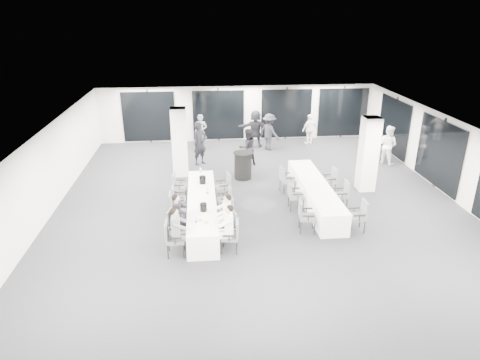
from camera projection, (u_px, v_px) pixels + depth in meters
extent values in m
cube|color=#242429|center=(259.00, 205.00, 15.01)|extent=(14.00, 16.00, 0.02)
cube|color=white|center=(260.00, 127.00, 13.96)|extent=(14.00, 16.00, 0.02)
cube|color=beige|center=(45.00, 174.00, 13.87)|extent=(0.02, 16.00, 2.80)
cube|color=beige|center=(456.00, 161.00, 15.10)|extent=(0.02, 16.00, 2.80)
cube|color=beige|center=(238.00, 113.00, 21.88)|extent=(14.00, 0.02, 2.80)
cube|color=beige|center=(325.00, 333.00, 7.09)|extent=(14.00, 0.02, 2.80)
cube|color=black|center=(238.00, 115.00, 21.83)|extent=(13.60, 0.06, 2.50)
cube|color=black|center=(439.00, 153.00, 16.04)|extent=(0.06, 14.00, 2.50)
cube|color=silver|center=(180.00, 142.00, 17.19)|extent=(0.60, 0.60, 2.80)
cube|color=silver|center=(368.00, 154.00, 15.78)|extent=(0.60, 0.60, 2.80)
cube|color=white|center=(202.00, 209.00, 13.84)|extent=(0.90, 5.00, 0.75)
cube|color=white|center=(315.00, 194.00, 14.98)|extent=(0.90, 5.00, 0.75)
cylinder|color=black|center=(243.00, 166.00, 17.14)|extent=(0.69, 0.69, 1.09)
cylinder|color=black|center=(243.00, 153.00, 16.94)|extent=(0.79, 0.79, 0.02)
cube|color=#4A4C50|center=(176.00, 239.00, 11.80)|extent=(0.50, 0.52, 0.09)
cube|color=#4A4C50|center=(166.00, 230.00, 11.67)|extent=(0.07, 0.49, 0.49)
cylinder|color=black|center=(169.00, 244.00, 12.08)|extent=(0.04, 0.04, 0.44)
cylinder|color=black|center=(168.00, 252.00, 11.68)|extent=(0.04, 0.04, 0.44)
cylinder|color=black|center=(184.00, 243.00, 12.11)|extent=(0.04, 0.04, 0.44)
cylinder|color=black|center=(184.00, 251.00, 11.71)|extent=(0.04, 0.04, 0.44)
cube|color=black|center=(176.00, 229.00, 11.98)|extent=(0.37, 0.05, 0.04)
cube|color=black|center=(175.00, 238.00, 11.48)|extent=(0.37, 0.05, 0.04)
cube|color=#4A4C50|center=(177.00, 225.00, 12.65)|extent=(0.55, 0.57, 0.08)
cube|color=#4A4C50|center=(170.00, 217.00, 12.58)|extent=(0.17, 0.45, 0.45)
cylinder|color=black|center=(173.00, 229.00, 12.95)|extent=(0.04, 0.04, 0.40)
cylinder|color=black|center=(169.00, 235.00, 12.59)|extent=(0.04, 0.04, 0.40)
cylinder|color=black|center=(186.00, 230.00, 12.89)|extent=(0.04, 0.04, 0.40)
cylinder|color=black|center=(182.00, 236.00, 12.53)|extent=(0.04, 0.04, 0.40)
cube|color=black|center=(179.00, 217.00, 12.81)|extent=(0.33, 0.12, 0.04)
cube|color=black|center=(174.00, 224.00, 12.37)|extent=(0.33, 0.12, 0.04)
cube|color=#4A4C50|center=(178.00, 209.00, 13.58)|extent=(0.50, 0.52, 0.09)
cube|color=#4A4C50|center=(170.00, 201.00, 13.45)|extent=(0.07, 0.50, 0.49)
cylinder|color=black|center=(172.00, 214.00, 13.85)|extent=(0.04, 0.04, 0.44)
cylinder|color=black|center=(172.00, 220.00, 13.46)|extent=(0.04, 0.04, 0.44)
cylinder|color=black|center=(186.00, 213.00, 13.90)|extent=(0.04, 0.04, 0.44)
cylinder|color=black|center=(185.00, 219.00, 13.50)|extent=(0.04, 0.04, 0.44)
cube|color=black|center=(178.00, 200.00, 13.76)|extent=(0.37, 0.05, 0.04)
cube|color=black|center=(178.00, 207.00, 13.26)|extent=(0.37, 0.05, 0.04)
cube|color=#4A4C50|center=(179.00, 199.00, 14.43)|extent=(0.44, 0.46, 0.07)
cube|color=#4A4C50|center=(173.00, 193.00, 14.31)|extent=(0.07, 0.43, 0.42)
cylinder|color=black|center=(174.00, 203.00, 14.66)|extent=(0.03, 0.03, 0.38)
cylinder|color=black|center=(174.00, 208.00, 14.32)|extent=(0.03, 0.03, 0.38)
cylinder|color=black|center=(185.00, 203.00, 14.70)|extent=(0.03, 0.03, 0.38)
cylinder|color=black|center=(185.00, 207.00, 14.36)|extent=(0.03, 0.03, 0.38)
cube|color=black|center=(179.00, 192.00, 14.58)|extent=(0.31, 0.05, 0.04)
cube|color=black|center=(179.00, 198.00, 14.16)|extent=(0.31, 0.05, 0.04)
cube|color=#4A4C50|center=(180.00, 187.00, 15.34)|extent=(0.50, 0.52, 0.08)
cube|color=#4A4C50|center=(174.00, 180.00, 15.24)|extent=(0.10, 0.46, 0.46)
cylinder|color=black|center=(176.00, 191.00, 15.62)|extent=(0.04, 0.04, 0.41)
cylinder|color=black|center=(174.00, 195.00, 15.24)|extent=(0.04, 0.04, 0.41)
cylinder|color=black|center=(187.00, 191.00, 15.62)|extent=(0.04, 0.04, 0.41)
cylinder|color=black|center=(186.00, 195.00, 15.24)|extent=(0.04, 0.04, 0.41)
cube|color=black|center=(181.00, 180.00, 15.51)|extent=(0.34, 0.07, 0.04)
cube|color=black|center=(179.00, 185.00, 15.04)|extent=(0.34, 0.07, 0.04)
cube|color=#4A4C50|center=(230.00, 237.00, 11.99)|extent=(0.52, 0.54, 0.08)
cube|color=#4A4C50|center=(237.00, 229.00, 11.88)|extent=(0.12, 0.47, 0.46)
cylinder|color=black|center=(237.00, 248.00, 11.89)|extent=(0.04, 0.04, 0.41)
cylinder|color=black|center=(237.00, 241.00, 12.26)|extent=(0.04, 0.04, 0.41)
cylinder|color=black|center=(222.00, 248.00, 11.90)|extent=(0.04, 0.04, 0.41)
cylinder|color=black|center=(223.00, 241.00, 12.27)|extent=(0.04, 0.04, 0.41)
cube|color=black|center=(229.00, 236.00, 11.69)|extent=(0.34, 0.08, 0.04)
cube|color=black|center=(230.00, 227.00, 12.15)|extent=(0.34, 0.08, 0.04)
cube|color=#4A4C50|center=(228.00, 226.00, 12.66)|extent=(0.49, 0.51, 0.07)
cube|color=#4A4C50|center=(234.00, 218.00, 12.62)|extent=(0.13, 0.42, 0.42)
cylinder|color=black|center=(236.00, 235.00, 12.63)|extent=(0.03, 0.03, 0.37)
cylinder|color=black|center=(232.00, 229.00, 12.95)|extent=(0.03, 0.03, 0.37)
cylinder|color=black|center=(224.00, 237.00, 12.54)|extent=(0.03, 0.03, 0.37)
cylinder|color=black|center=(221.00, 231.00, 12.86)|extent=(0.03, 0.03, 0.37)
cube|color=black|center=(230.00, 225.00, 12.40)|extent=(0.31, 0.10, 0.04)
cube|color=black|center=(226.00, 218.00, 12.81)|extent=(0.31, 0.10, 0.04)
cube|color=#4A4C50|center=(226.00, 211.00, 13.62)|extent=(0.46, 0.48, 0.07)
cube|color=#4A4C50|center=(232.00, 203.00, 13.56)|extent=(0.09, 0.43, 0.42)
cylinder|color=black|center=(232.00, 219.00, 13.56)|extent=(0.03, 0.03, 0.38)
cylinder|color=black|center=(230.00, 214.00, 13.90)|extent=(0.03, 0.03, 0.38)
cylinder|color=black|center=(221.00, 220.00, 13.50)|extent=(0.03, 0.03, 0.38)
cylinder|color=black|center=(219.00, 215.00, 13.84)|extent=(0.03, 0.03, 0.38)
cube|color=black|center=(227.00, 209.00, 13.35)|extent=(0.32, 0.07, 0.04)
cube|color=black|center=(224.00, 203.00, 13.77)|extent=(0.32, 0.07, 0.04)
cube|color=#4A4C50|center=(224.00, 200.00, 14.36)|extent=(0.46, 0.47, 0.07)
cube|color=#4A4C50|center=(230.00, 193.00, 14.29)|extent=(0.08, 0.43, 0.43)
cylinder|color=black|center=(230.00, 208.00, 14.30)|extent=(0.03, 0.03, 0.38)
cylinder|color=black|center=(229.00, 204.00, 14.64)|extent=(0.03, 0.03, 0.38)
cylinder|color=black|center=(219.00, 209.00, 14.25)|extent=(0.03, 0.03, 0.38)
cylinder|color=black|center=(218.00, 204.00, 14.59)|extent=(0.03, 0.03, 0.38)
cube|color=black|center=(225.00, 199.00, 14.09)|extent=(0.32, 0.06, 0.04)
cube|color=black|center=(223.00, 193.00, 14.51)|extent=(0.32, 0.06, 0.04)
cube|color=#4A4C50|center=(222.00, 188.00, 15.23)|extent=(0.57, 0.58, 0.08)
cube|color=#4A4C50|center=(229.00, 180.00, 15.19)|extent=(0.16, 0.48, 0.48)
cylinder|color=black|center=(230.00, 196.00, 15.20)|extent=(0.04, 0.04, 0.43)
cylinder|color=black|center=(227.00, 191.00, 15.57)|extent=(0.04, 0.04, 0.43)
cylinder|color=black|center=(218.00, 197.00, 15.08)|extent=(0.04, 0.04, 0.43)
cylinder|color=black|center=(216.00, 193.00, 15.45)|extent=(0.04, 0.04, 0.43)
cube|color=black|center=(224.00, 186.00, 14.93)|extent=(0.36, 0.11, 0.04)
cube|color=black|center=(221.00, 180.00, 15.39)|extent=(0.36, 0.11, 0.04)
cube|color=#4A4C50|center=(307.00, 217.00, 13.06)|extent=(0.54, 0.56, 0.08)
cube|color=#4A4C50|center=(300.00, 209.00, 12.96)|extent=(0.12, 0.49, 0.48)
cylinder|color=black|center=(299.00, 222.00, 13.36)|extent=(0.04, 0.04, 0.43)
cylinder|color=black|center=(301.00, 228.00, 12.97)|extent=(0.04, 0.04, 0.43)
cylinder|color=black|center=(313.00, 222.00, 13.35)|extent=(0.04, 0.04, 0.43)
cylinder|color=black|center=(315.00, 228.00, 12.96)|extent=(0.04, 0.04, 0.43)
cube|color=black|center=(307.00, 208.00, 13.24)|extent=(0.36, 0.09, 0.04)
cube|color=black|center=(309.00, 216.00, 12.75)|extent=(0.36, 0.09, 0.04)
cube|color=#4A4C50|center=(296.00, 196.00, 14.53)|extent=(0.49, 0.51, 0.08)
cube|color=#4A4C50|center=(290.00, 189.00, 14.40)|extent=(0.06, 0.48, 0.48)
cylinder|color=black|center=(288.00, 201.00, 14.80)|extent=(0.04, 0.04, 0.43)
cylinder|color=black|center=(291.00, 206.00, 14.41)|extent=(0.04, 0.04, 0.43)
cylinder|color=black|center=(300.00, 200.00, 14.84)|extent=(0.04, 0.04, 0.43)
cylinder|color=black|center=(303.00, 205.00, 14.45)|extent=(0.04, 0.04, 0.43)
cube|color=black|center=(295.00, 188.00, 14.70)|extent=(0.36, 0.04, 0.04)
cube|color=black|center=(298.00, 194.00, 14.22)|extent=(0.36, 0.04, 0.04)
cube|color=#4A4C50|center=(288.00, 180.00, 15.87)|extent=(0.56, 0.58, 0.08)
cube|color=#4A4C50|center=(282.00, 174.00, 15.71)|extent=(0.14, 0.49, 0.49)
cylinder|color=black|center=(280.00, 185.00, 16.11)|extent=(0.04, 0.04, 0.43)
cylinder|color=black|center=(284.00, 189.00, 15.73)|extent=(0.04, 0.04, 0.43)
cylinder|color=black|center=(290.00, 184.00, 16.21)|extent=(0.04, 0.04, 0.43)
cylinder|color=black|center=(295.00, 188.00, 15.83)|extent=(0.04, 0.04, 0.43)
cube|color=black|center=(285.00, 173.00, 16.04)|extent=(0.36, 0.10, 0.04)
cube|color=black|center=(290.00, 178.00, 15.57)|extent=(0.36, 0.10, 0.04)
cube|color=#4A4C50|center=(356.00, 217.00, 13.08)|extent=(0.50, 0.52, 0.08)
cube|color=#4A4C50|center=(365.00, 208.00, 12.99)|extent=(0.08, 0.49, 0.49)
cylinder|color=black|center=(364.00, 227.00, 13.00)|extent=(0.04, 0.04, 0.43)
cylinder|color=black|center=(360.00, 221.00, 13.39)|extent=(0.04, 0.04, 0.43)
cylinder|color=black|center=(351.00, 228.00, 12.97)|extent=(0.04, 0.04, 0.43)
cylinder|color=black|center=(347.00, 221.00, 13.36)|extent=(0.04, 0.04, 0.43)
cube|color=black|center=(360.00, 215.00, 12.77)|extent=(0.36, 0.05, 0.04)
cube|color=black|center=(354.00, 208.00, 13.26)|extent=(0.36, 0.05, 0.04)
cube|color=#4A4C50|center=(340.00, 196.00, 14.59)|extent=(0.49, 0.51, 0.08)
cube|color=#4A4C50|center=(347.00, 188.00, 14.50)|extent=(0.08, 0.48, 0.48)
cylinder|color=black|center=(347.00, 205.00, 14.51)|extent=(0.04, 0.04, 0.42)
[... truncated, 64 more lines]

